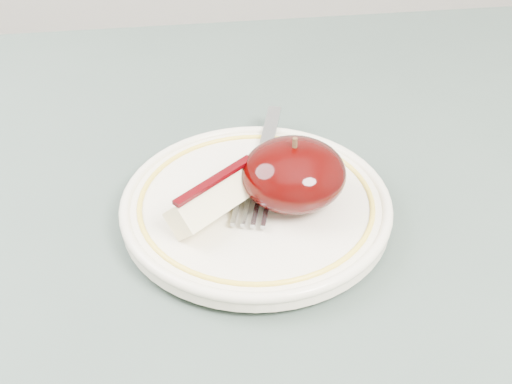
{
  "coord_description": "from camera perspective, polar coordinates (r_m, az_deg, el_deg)",
  "views": [
    {
      "loc": [
        -0.03,
        -0.37,
        1.13
      ],
      "look_at": [
        0.02,
        0.07,
        0.78
      ],
      "focal_mm": 50.0,
      "sensor_mm": 36.0,
      "label": 1
    }
  ],
  "objects": [
    {
      "name": "apple_wedge",
      "position": [
        0.55,
        -3.29,
        -0.57
      ],
      "size": [
        0.08,
        0.08,
        0.04
      ],
      "rotation": [
        0.0,
        0.0,
        0.69
      ],
      "color": "#F4E6B4",
      "rests_on": "plate"
    },
    {
      "name": "plate",
      "position": [
        0.57,
        0.0,
        -1.1
      ],
      "size": [
        0.22,
        0.22,
        0.02
      ],
      "color": "#F1E6CA",
      "rests_on": "table"
    },
    {
      "name": "table",
      "position": [
        0.59,
        -1.47,
        -13.32
      ],
      "size": [
        0.9,
        0.9,
        0.75
      ],
      "color": "brown",
      "rests_on": "ground"
    },
    {
      "name": "apple_half",
      "position": [
        0.56,
        3.03,
        1.45
      ],
      "size": [
        0.08,
        0.08,
        0.06
      ],
      "color": "black",
      "rests_on": "plate"
    },
    {
      "name": "fork",
      "position": [
        0.6,
        0.48,
        2.25
      ],
      "size": [
        0.07,
        0.17,
        0.0
      ],
      "rotation": [
        0.0,
        0.0,
        1.3
      ],
      "color": "gray",
      "rests_on": "plate"
    }
  ]
}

